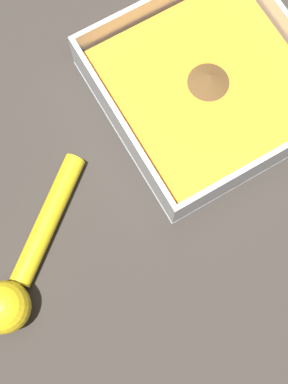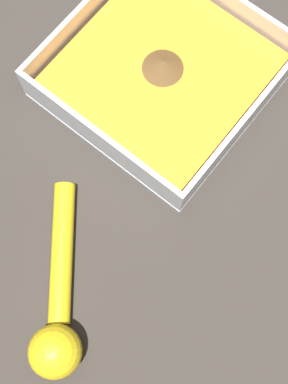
{
  "view_description": "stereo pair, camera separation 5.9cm",
  "coord_description": "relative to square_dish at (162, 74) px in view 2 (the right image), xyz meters",
  "views": [
    {
      "loc": [
        -0.22,
        -0.2,
        0.6
      ],
      "look_at": [
        -0.14,
        -0.06,
        0.03
      ],
      "focal_mm": 50.0,
      "sensor_mm": 36.0,
      "label": 1
    },
    {
      "loc": [
        -0.26,
        -0.16,
        0.6
      ],
      "look_at": [
        -0.14,
        -0.06,
        0.03
      ],
      "focal_mm": 50.0,
      "sensor_mm": 36.0,
      "label": 2
    }
  ],
  "objects": [
    {
      "name": "square_dish",
      "position": [
        0.0,
        0.0,
        0.0
      ],
      "size": [
        0.24,
        0.24,
        0.06
      ],
      "color": "silver",
      "rests_on": "ground_plane"
    },
    {
      "name": "ground_plane",
      "position": [
        0.01,
        -0.01,
        -0.02
      ],
      "size": [
        4.0,
        4.0,
        0.0
      ],
      "primitive_type": "plane",
      "color": "#332D28"
    },
    {
      "name": "lemon_squeezer",
      "position": [
        -0.3,
        -0.09,
        0.0
      ],
      "size": [
        0.18,
        0.15,
        0.06
      ],
      "rotation": [
        0.0,
        0.0,
        3.81
      ],
      "color": "yellow",
      "rests_on": "ground_plane"
    }
  ]
}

